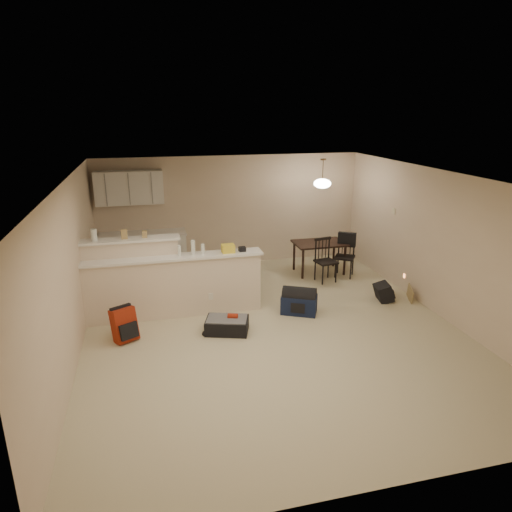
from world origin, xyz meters
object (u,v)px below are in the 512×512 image
object	(u,v)px
dining_chair_far	(345,256)
navy_duffel	(299,304)
dining_table	(319,246)
black_daypack	(383,292)
red_backpack	(124,325)
suitcase	(227,325)
dining_chair_near	(326,261)
pendant_lamp	(322,183)

from	to	relation	value
dining_chair_far	navy_duffel	bearing A→B (deg)	-101.76
dining_table	black_daypack	world-z (taller)	dining_table
red_backpack	dining_chair_far	bearing A→B (deg)	-5.62
red_backpack	navy_duffel	distance (m)	3.00
red_backpack	dining_table	bearing A→B (deg)	0.61
suitcase	red_backpack	bearing A→B (deg)	-166.21
dining_chair_far	navy_duffel	distance (m)	2.24
dining_chair_near	black_daypack	world-z (taller)	dining_chair_near
navy_duffel	black_daypack	bearing A→B (deg)	31.90
pendant_lamp	red_backpack	world-z (taller)	pendant_lamp
pendant_lamp	dining_table	bearing A→B (deg)	90.00
pendant_lamp	dining_chair_far	distance (m)	1.64
dining_table	dining_chair_far	distance (m)	0.59
dining_table	pendant_lamp	xyz separation A→B (m)	(0.00, -0.00, 1.38)
black_daypack	navy_duffel	bearing A→B (deg)	105.58
suitcase	navy_duffel	world-z (taller)	navy_duffel
suitcase	dining_table	bearing A→B (deg)	60.98
dining_chair_far	suitcase	size ratio (longest dim) A/B	1.35
dining_chair_near	black_daypack	size ratio (longest dim) A/B	2.51
suitcase	black_daypack	size ratio (longest dim) A/B	1.85
pendant_lamp	dining_chair_far	bearing A→B (deg)	-39.44
dining_chair_far	pendant_lamp	bearing A→B (deg)	173.79
dining_chair_near	red_backpack	size ratio (longest dim) A/B	1.74
pendant_lamp	navy_duffel	world-z (taller)	pendant_lamp
dining_table	suitcase	distance (m)	3.46
dining_chair_near	black_daypack	bearing A→B (deg)	-70.66
dining_chair_near	red_backpack	bearing A→B (deg)	-167.58
dining_chair_far	red_backpack	bearing A→B (deg)	-124.55
dining_chair_far	suitcase	distance (m)	3.56
pendant_lamp	dining_chair_near	size ratio (longest dim) A/B	0.67
pendant_lamp	black_daypack	xyz separation A→B (m)	(0.62, -1.78, -1.83)
dining_table	dining_chair_near	xyz separation A→B (m)	(-0.07, -0.56, -0.15)
red_backpack	navy_duffel	xyz separation A→B (m)	(2.98, 0.29, -0.10)
dining_chair_near	dining_chair_far	distance (m)	0.55
pendant_lamp	black_daypack	world-z (taller)	pendant_lamp
suitcase	navy_duffel	size ratio (longest dim) A/B	1.10
navy_duffel	dining_chair_near	bearing A→B (deg)	79.23
dining_table	red_backpack	distance (m)	4.68
dining_table	black_daypack	bearing A→B (deg)	-70.84
dining_chair_far	navy_duffel	size ratio (longest dim) A/B	1.49
dining_table	suitcase	world-z (taller)	dining_table
black_daypack	dining_chair_far	bearing A→B (deg)	17.46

